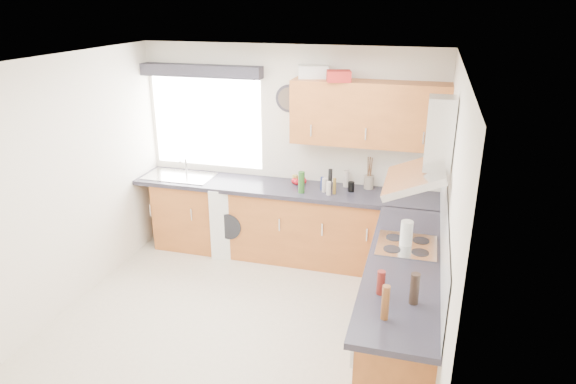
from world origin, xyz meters
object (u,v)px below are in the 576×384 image
(washing_machine, at_px, (237,217))
(upper_cabinets, at_px, (369,114))
(extractor_hood, at_px, (428,154))
(oven, at_px, (402,293))

(washing_machine, bearing_deg, upper_cabinets, -12.30)
(extractor_hood, relative_size, upper_cabinets, 0.46)
(washing_machine, bearing_deg, extractor_hood, -45.35)
(oven, distance_m, upper_cabinets, 1.99)
(extractor_hood, bearing_deg, washing_machine, 150.86)
(oven, height_order, upper_cabinets, upper_cabinets)
(extractor_hood, bearing_deg, upper_cabinets, 116.13)
(oven, xyz_separation_m, upper_cabinets, (-0.55, 1.32, 1.38))
(extractor_hood, distance_m, washing_machine, 2.84)
(oven, distance_m, washing_machine, 2.42)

